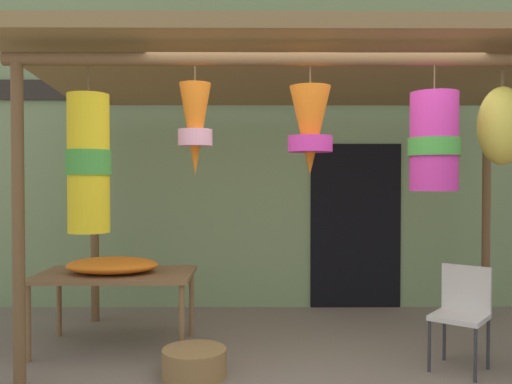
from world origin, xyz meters
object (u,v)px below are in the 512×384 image
display_table (116,279)px  wicker_basket_by_table (194,363)px  flower_heap_on_table (114,265)px  folding_chair (462,308)px

display_table → wicker_basket_by_table: (0.81, -0.74, -0.53)m
display_table → wicker_basket_by_table: size_ratio=2.78×
flower_heap_on_table → display_table: bearing=73.6°
display_table → flower_heap_on_table: size_ratio=1.69×
flower_heap_on_table → wicker_basket_by_table: (0.82, -0.71, -0.66)m
wicker_basket_by_table → flower_heap_on_table: bearing=139.0°
folding_chair → wicker_basket_by_table: 2.24m
display_table → folding_chair: folding_chair is taller
display_table → flower_heap_on_table: bearing=-106.4°
display_table → flower_heap_on_table: (-0.01, -0.03, 0.14)m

